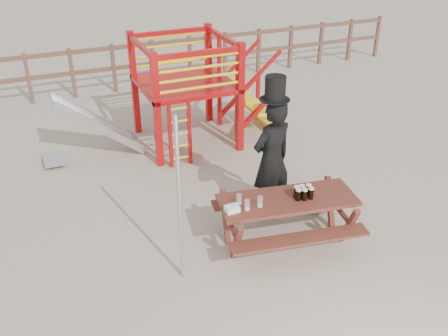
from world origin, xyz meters
TOP-DOWN VIEW (x-y plane):
  - ground at (0.00, 0.00)m, footprint 60.00×60.00m
  - back_fence at (0.00, 7.00)m, footprint 15.09×0.09m
  - playground_fort at (0.12, 3.58)m, footprint 4.71×1.84m
  - picnic_table at (0.37, -0.13)m, footprint 2.07×1.59m
  - man_with_hat at (0.49, 0.59)m, footprint 0.77×0.60m
  - metal_pole at (-1.21, -0.26)m, footprint 0.05×0.05m
  - parasol_base at (1.23, 0.51)m, footprint 0.52×0.52m
  - paper_bag at (-0.46, -0.12)m, footprint 0.18×0.14m
  - stout_pints at (0.56, -0.19)m, footprint 0.27×0.19m
  - empty_glasses at (-0.22, -0.10)m, footprint 0.30×0.24m

SIDE VIEW (x-z plane):
  - ground at x=0.00m, z-range 0.00..0.00m
  - parasol_base at x=1.23m, z-range -0.05..0.17m
  - picnic_table at x=0.37m, z-range 0.10..0.82m
  - back_fence at x=0.00m, z-range 0.14..1.34m
  - paper_bag at x=-0.46m, z-range 0.73..0.81m
  - empty_glasses at x=-0.22m, z-range 0.72..0.87m
  - stout_pints at x=0.56m, z-range 0.73..0.90m
  - man_with_hat at x=0.49m, z-range -0.12..2.11m
  - playground_fort at x=0.12m, z-range 0.02..2.12m
  - metal_pole at x=-1.21m, z-range 0.00..2.27m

